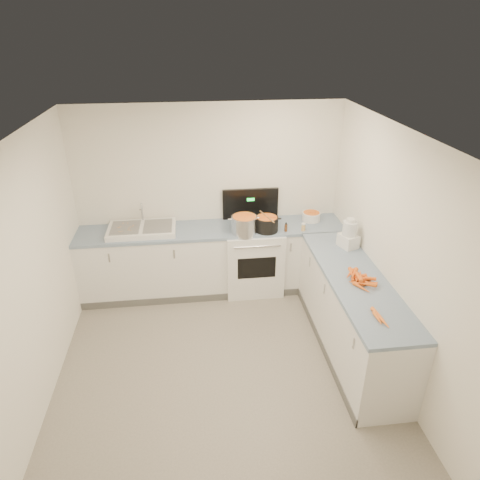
{
  "coord_description": "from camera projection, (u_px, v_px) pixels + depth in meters",
  "views": [
    {
      "loc": [
        -0.25,
        -3.39,
        3.35
      ],
      "look_at": [
        0.3,
        1.1,
        1.05
      ],
      "focal_mm": 32.0,
      "sensor_mm": 36.0,
      "label": 1
    }
  ],
  "objects": [
    {
      "name": "counter_right",
      "position": [
        351.0,
        313.0,
        4.75
      ],
      "size": [
        0.62,
        2.2,
        0.94
      ],
      "color": "white",
      "rests_on": "ground"
    },
    {
      "name": "counter_back",
      "position": [
        213.0,
        259.0,
        5.83
      ],
      "size": [
        3.5,
        0.62,
        0.94
      ],
      "color": "white",
      "rests_on": "ground"
    },
    {
      "name": "stove",
      "position": [
        253.0,
        257.0,
        5.87
      ],
      "size": [
        0.76,
        0.65,
        1.36
      ],
      "color": "white",
      "rests_on": "ground"
    },
    {
      "name": "wall_back",
      "position": [
        210.0,
        198.0,
        5.74
      ],
      "size": [
        3.5,
        0.0,
        2.5
      ],
      "primitive_type": null,
      "rotation": [
        1.57,
        0.0,
        0.0
      ],
      "color": "white",
      "rests_on": "ground"
    },
    {
      "name": "extract_bottle",
      "position": [
        286.0,
        228.0,
        5.51
      ],
      "size": [
        0.04,
        0.04,
        0.1
      ],
      "primitive_type": "cylinder",
      "color": "#593319",
      "rests_on": "counter_back"
    },
    {
      "name": "peeled_carrots",
      "position": [
        380.0,
        318.0,
        3.87
      ],
      "size": [
        0.09,
        0.3,
        0.04
      ],
      "color": "orange",
      "rests_on": "counter_right"
    },
    {
      "name": "steel_pot",
      "position": [
        244.0,
        225.0,
        5.46
      ],
      "size": [
        0.43,
        0.43,
        0.24
      ],
      "primitive_type": "cylinder",
      "rotation": [
        0.0,
        0.0,
        -0.39
      ],
      "color": "silver",
      "rests_on": "stove"
    },
    {
      "name": "floor",
      "position": [
        225.0,
        376.0,
        4.54
      ],
      "size": [
        3.5,
        4.0,
        0.0
      ],
      "primitive_type": null,
      "color": "gray",
      "rests_on": "ground"
    },
    {
      "name": "wall_right",
      "position": [
        401.0,
        264.0,
        4.16
      ],
      "size": [
        0.0,
        4.0,
        2.5
      ],
      "primitive_type": null,
      "rotation": [
        1.57,
        0.0,
        -1.57
      ],
      "color": "white",
      "rests_on": "ground"
    },
    {
      "name": "black_pot",
      "position": [
        267.0,
        225.0,
        5.51
      ],
      "size": [
        0.32,
        0.32,
        0.21
      ],
      "primitive_type": "cylinder",
      "rotation": [
        0.0,
        0.0,
        0.1
      ],
      "color": "black",
      "rests_on": "stove"
    },
    {
      "name": "food_processor",
      "position": [
        349.0,
        235.0,
        5.08
      ],
      "size": [
        0.24,
        0.27,
        0.37
      ],
      "color": "white",
      "rests_on": "counter_right"
    },
    {
      "name": "ceiling",
      "position": [
        219.0,
        142.0,
        3.41
      ],
      "size": [
        3.5,
        4.0,
        0.0
      ],
      "primitive_type": null,
      "rotation": [
        3.14,
        0.0,
        0.0
      ],
      "color": "white",
      "rests_on": "ground"
    },
    {
      "name": "wooden_spoon",
      "position": [
        267.0,
        217.0,
        5.46
      ],
      "size": [
        0.13,
        0.39,
        0.02
      ],
      "primitive_type": "cylinder",
      "rotation": [
        1.57,
        0.0,
        0.29
      ],
      "color": "#AD7A47",
      "rests_on": "black_pot"
    },
    {
      "name": "carrot_pile",
      "position": [
        359.0,
        278.0,
        4.44
      ],
      "size": [
        0.31,
        0.43,
        0.09
      ],
      "color": "orange",
      "rests_on": "counter_right"
    },
    {
      "name": "mixing_bowl",
      "position": [
        311.0,
        216.0,
        5.82
      ],
      "size": [
        0.29,
        0.29,
        0.12
      ],
      "primitive_type": "cylinder",
      "rotation": [
        0.0,
        0.0,
        -0.18
      ],
      "color": "white",
      "rests_on": "counter_back"
    },
    {
      "name": "wall_left",
      "position": [
        26.0,
        288.0,
        3.78
      ],
      "size": [
        0.0,
        4.0,
        2.5
      ],
      "primitive_type": null,
      "rotation": [
        1.57,
        0.0,
        1.57
      ],
      "color": "white",
      "rests_on": "ground"
    },
    {
      "name": "peelings",
      "position": [
        124.0,
        228.0,
        5.44
      ],
      "size": [
        0.23,
        0.29,
        0.01
      ],
      "color": "tan",
      "rests_on": "sink"
    },
    {
      "name": "wall_front",
      "position": [
        255.0,
        479.0,
        2.2
      ],
      "size": [
        3.5,
        0.0,
        2.5
      ],
      "primitive_type": null,
      "rotation": [
        -1.57,
        0.0,
        0.0
      ],
      "color": "white",
      "rests_on": "ground"
    },
    {
      "name": "spice_jar",
      "position": [
        303.0,
        228.0,
        5.53
      ],
      "size": [
        0.05,
        0.05,
        0.09
      ],
      "primitive_type": "cylinder",
      "color": "#E5B266",
      "rests_on": "counter_back"
    },
    {
      "name": "sink",
      "position": [
        142.0,
        229.0,
        5.5
      ],
      "size": [
        0.86,
        0.52,
        0.31
      ],
      "color": "white",
      "rests_on": "counter_back"
    }
  ]
}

